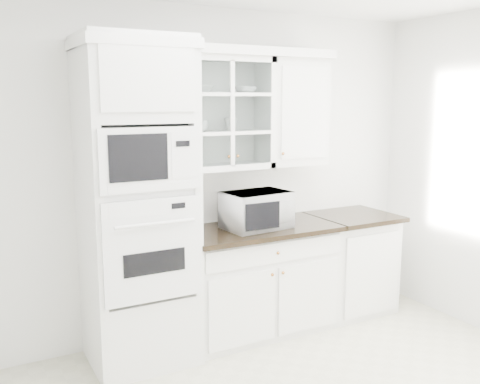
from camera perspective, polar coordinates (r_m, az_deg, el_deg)
room_shell at (r=3.33m, az=6.61°, el=6.67°), size 4.00×3.50×2.70m
oven_column at (r=3.97m, az=-10.85°, el=-1.39°), size 0.76×0.68×2.40m
base_cabinet_run at (r=4.59m, az=1.85°, el=-9.21°), size 1.32×0.67×0.92m
extra_base_cabinet at (r=5.14m, az=11.63°, el=-7.30°), size 0.72×0.67×0.92m
upper_cabinet_glass at (r=4.34m, az=-1.85°, el=8.38°), size 0.80×0.33×0.90m
upper_cabinet_solid at (r=4.68m, az=5.66°, el=8.45°), size 0.55×0.33×0.90m
crown_molding at (r=4.29m, az=-3.03°, el=14.85°), size 2.14×0.38×0.07m
countertop_microwave at (r=4.37m, az=1.65°, el=-1.90°), size 0.56×0.48×0.30m
bowl_a at (r=4.24m, az=-4.54°, el=10.89°), size 0.27×0.27×0.06m
bowl_b at (r=4.43m, az=0.60°, el=10.84°), size 0.20×0.20×0.05m
cup_a at (r=4.25m, az=-4.17°, el=7.06°), size 0.14×0.14×0.09m
cup_b at (r=4.40m, az=-0.96°, el=7.26°), size 0.14×0.14×0.10m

